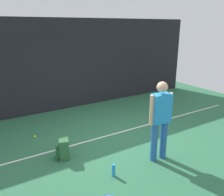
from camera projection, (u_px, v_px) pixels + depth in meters
The scene contains 7 objects.
ground_plane at pixel (120, 140), 5.89m from camera, with size 12.00×12.00×0.00m, color #2D6B47.
back_fence at pixel (71, 64), 7.88m from camera, with size 10.00×0.10×2.98m, color black.
court_line at pixel (112, 134), 6.20m from camera, with size 9.00×0.05×0.00m, color white.
tennis_player at pixel (160, 117), 4.80m from camera, with size 0.53×0.27×1.70m.
backpack at pixel (63, 149), 5.06m from camera, with size 0.35×0.35×0.44m.
tennis_ball_near_player at pixel (35, 137), 6.01m from camera, with size 0.07×0.07×0.07m, color #CCE033.
water_bottle at pixel (114, 170), 4.46m from camera, with size 0.07×0.07×0.25m, color #268CD8.
Camera 1 is at (-2.99, -4.40, 2.75)m, focal length 37.83 mm.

